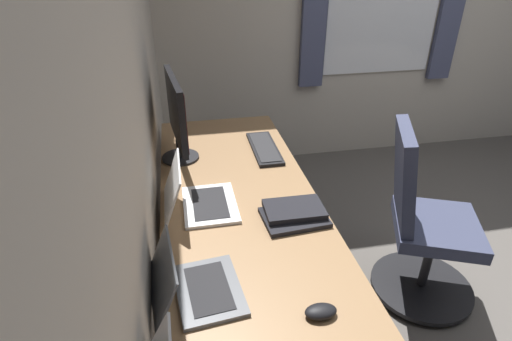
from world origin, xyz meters
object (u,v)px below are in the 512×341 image
monitor_primary (177,114)px  mouse_spare (321,311)px  laptop_left (195,198)px  office_chair (422,226)px  drawer_pedestal (236,263)px  laptop_leftmost (191,285)px  book_stack_near (294,213)px  keyboard_main (264,148)px

monitor_primary → mouse_spare: 1.26m
laptop_left → office_chair: 1.21m
laptop_left → mouse_spare: bearing=-153.0°
drawer_pedestal → laptop_leftmost: (-0.55, 0.22, 0.43)m
drawer_pedestal → office_chair: office_chair is taller
laptop_left → book_stack_near: (-0.16, -0.41, -0.03)m
laptop_leftmost → laptop_left: (0.52, -0.05, 0.00)m
drawer_pedestal → book_stack_near: (-0.19, -0.23, 0.40)m
laptop_leftmost → keyboard_main: bearing=-24.6°
drawer_pedestal → keyboard_main: 0.67m
mouse_spare → book_stack_near: 0.53m
drawer_pedestal → office_chair: size_ratio=0.72×
laptop_leftmost → laptop_left: laptop_left is taller
keyboard_main → mouse_spare: 1.19m
drawer_pedestal → book_stack_near: book_stack_near is taller
monitor_primary → office_chair: size_ratio=0.52×
keyboard_main → office_chair: bearing=-124.1°
laptop_leftmost → keyboard_main: (1.03, -0.47, -0.04)m
keyboard_main → mouse_spare: size_ratio=4.05×
monitor_primary → keyboard_main: bearing=-88.4°
laptop_left → keyboard_main: (0.51, -0.42, -0.04)m
office_chair → drawer_pedestal: bearing=88.6°
mouse_spare → book_stack_near: (0.52, -0.06, 0.01)m
mouse_spare → office_chair: office_chair is taller
keyboard_main → drawer_pedestal: bearing=152.8°
monitor_primary → keyboard_main: size_ratio=1.20×
monitor_primary → keyboard_main: 0.53m
drawer_pedestal → keyboard_main: size_ratio=1.65×
drawer_pedestal → mouse_spare: bearing=-166.4°
laptop_leftmost → office_chair: (0.52, -1.21, -0.32)m
laptop_left → book_stack_near: 0.44m
mouse_spare → office_chair: bearing=-50.1°
keyboard_main → book_stack_near: 0.67m
keyboard_main → office_chair: 0.94m
book_stack_near → office_chair: size_ratio=0.29×
keyboard_main → book_stack_near: book_stack_near is taller
book_stack_near → laptop_leftmost: bearing=128.2°
laptop_leftmost → laptop_left: bearing=-5.3°
monitor_primary → keyboard_main: monitor_primary is taller
drawer_pedestal → office_chair: 1.00m
book_stack_near → office_chair: office_chair is taller
keyboard_main → book_stack_near: bearing=178.8°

